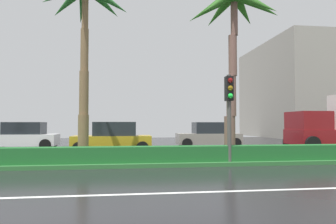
{
  "coord_description": "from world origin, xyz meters",
  "views": [
    {
      "loc": [
        1.85,
        -5.03,
        1.63
      ],
      "look_at": [
        4.09,
        12.19,
        2.3
      ],
      "focal_mm": 32.09,
      "sensor_mm": 36.0,
      "label": 1
    }
  ],
  "objects_px": {
    "palm_tree_centre": "(234,18)",
    "traffic_signal_median_right": "(229,102)",
    "palm_tree_centre_left": "(86,9)",
    "car_in_traffic_third": "(113,138)",
    "car_in_traffic_fourth": "(209,135)",
    "car_in_traffic_second": "(23,136)"
  },
  "relations": [
    {
      "from": "palm_tree_centre",
      "to": "car_in_traffic_second",
      "type": "distance_m",
      "value": 14.57
    },
    {
      "from": "palm_tree_centre_left",
      "to": "car_in_traffic_fourth",
      "type": "relative_size",
      "value": 1.85
    },
    {
      "from": "palm_tree_centre",
      "to": "car_in_traffic_third",
      "type": "height_order",
      "value": "palm_tree_centre"
    },
    {
      "from": "palm_tree_centre",
      "to": "traffic_signal_median_right",
      "type": "distance_m",
      "value": 4.2
    },
    {
      "from": "car_in_traffic_third",
      "to": "car_in_traffic_second",
      "type": "bearing_deg",
      "value": -27.96
    },
    {
      "from": "palm_tree_centre_left",
      "to": "palm_tree_centre",
      "type": "height_order",
      "value": "palm_tree_centre_left"
    },
    {
      "from": "palm_tree_centre",
      "to": "traffic_signal_median_right",
      "type": "xyz_separation_m",
      "value": [
        -0.74,
        -1.45,
        -3.87
      ]
    },
    {
      "from": "palm_tree_centre",
      "to": "car_in_traffic_second",
      "type": "bearing_deg",
      "value": 147.02
    },
    {
      "from": "palm_tree_centre",
      "to": "car_in_traffic_fourth",
      "type": "height_order",
      "value": "palm_tree_centre"
    },
    {
      "from": "palm_tree_centre",
      "to": "traffic_signal_median_right",
      "type": "height_order",
      "value": "palm_tree_centre"
    },
    {
      "from": "car_in_traffic_second",
      "to": "car_in_traffic_fourth",
      "type": "bearing_deg",
      "value": 179.91
    },
    {
      "from": "palm_tree_centre_left",
      "to": "palm_tree_centre",
      "type": "bearing_deg",
      "value": -3.68
    },
    {
      "from": "car_in_traffic_second",
      "to": "car_in_traffic_third",
      "type": "relative_size",
      "value": 1.0
    },
    {
      "from": "car_in_traffic_fourth",
      "to": "palm_tree_centre",
      "type": "bearing_deg",
      "value": 83.62
    },
    {
      "from": "car_in_traffic_fourth",
      "to": "traffic_signal_median_right",
      "type": "bearing_deg",
      "value": 79.94
    },
    {
      "from": "palm_tree_centre_left",
      "to": "palm_tree_centre",
      "type": "relative_size",
      "value": 1.02
    },
    {
      "from": "car_in_traffic_fourth",
      "to": "palm_tree_centre_left",
      "type": "bearing_deg",
      "value": 43.24
    },
    {
      "from": "palm_tree_centre_left",
      "to": "car_in_traffic_third",
      "type": "height_order",
      "value": "palm_tree_centre_left"
    },
    {
      "from": "palm_tree_centre_left",
      "to": "car_in_traffic_third",
      "type": "relative_size",
      "value": 1.85
    },
    {
      "from": "car_in_traffic_fourth",
      "to": "car_in_traffic_third",
      "type": "bearing_deg",
      "value": 25.78
    },
    {
      "from": "traffic_signal_median_right",
      "to": "car_in_traffic_third",
      "type": "height_order",
      "value": "traffic_signal_median_right"
    },
    {
      "from": "traffic_signal_median_right",
      "to": "car_in_traffic_third",
      "type": "relative_size",
      "value": 0.79
    }
  ]
}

